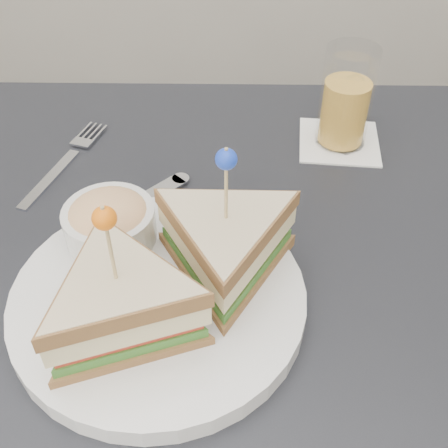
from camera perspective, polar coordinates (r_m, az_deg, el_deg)
table at (r=0.68m, az=-0.86°, el=-8.36°), size 0.80×0.80×0.75m
plate_meal at (r=0.55m, az=-6.03°, el=-5.00°), size 0.36×0.35×0.18m
cutlery_fork at (r=0.79m, az=-15.62°, el=6.37°), size 0.08×0.19×0.01m
cutlery_knife at (r=0.68m, az=-11.58°, el=0.38°), size 0.17×0.17×0.01m
drink_set at (r=0.78m, az=12.23°, el=11.86°), size 0.12×0.12×0.14m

